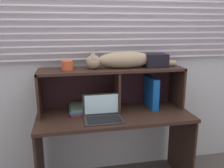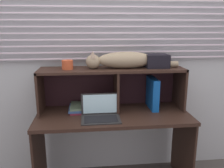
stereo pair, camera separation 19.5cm
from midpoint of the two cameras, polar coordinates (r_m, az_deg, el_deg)
The scene contains 9 objects.
back_panel_with_blinds at distance 2.30m, azimuth 1.89°, elevation 8.08°, with size 4.40×0.08×2.50m.
desk at distance 2.17m, azimuth 2.95°, elevation -10.84°, with size 1.36×0.57×0.73m.
hutch_shelf_unit at distance 2.17m, azimuth 2.60°, elevation 0.98°, with size 1.31×0.31×0.39m.
cat at distance 2.12m, azimuth 5.28°, elevation 5.75°, with size 0.84×0.16×0.16m.
laptop at distance 2.00m, azimuth -0.00°, elevation -7.25°, with size 0.32×0.22×0.20m.
binder_upright at distance 2.26m, azimuth 12.25°, elevation -2.24°, with size 0.06×0.26×0.29m, color #0F4B9C.
book_stack at distance 2.18m, azimuth -5.21°, elevation -5.82°, with size 0.20×0.24×0.06m.
small_basket at distance 2.08m, azimuth -8.16°, elevation 4.65°, with size 0.10×0.10×0.08m, color #B94927.
storage_box at distance 2.20m, azimuth 13.31°, elevation 5.46°, with size 0.21×0.17×0.12m, color black.
Camera 2 is at (-0.22, -1.73, 1.50)m, focal length 37.59 mm.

